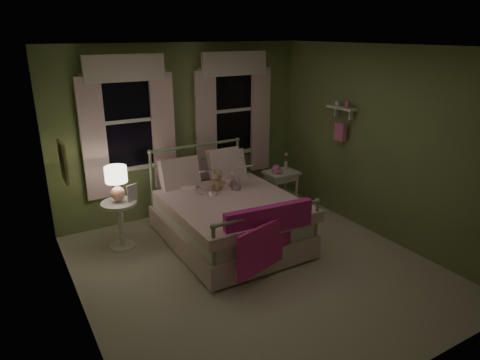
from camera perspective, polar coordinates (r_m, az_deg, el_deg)
room_shell at (r=4.83m, az=2.32°, el=1.77°), size 4.20×4.20×4.20m
bed at (r=5.81m, az=-1.64°, el=-4.85°), size 1.58×2.04×1.18m
pink_throw at (r=4.93m, az=4.02°, el=-6.54°), size 1.10×0.33×0.71m
child_left at (r=5.85m, az=-6.20°, el=1.41°), size 0.34×0.29×0.80m
child_right at (r=6.10m, az=-1.39°, el=1.70°), size 0.38×0.33×0.68m
book_left at (r=5.63m, az=-5.14°, el=0.67°), size 0.21×0.14×0.26m
book_right at (r=5.89m, az=-0.21°, el=1.16°), size 0.21×0.13×0.26m
teddy_bear at (r=5.88m, az=-3.02°, el=-0.22°), size 0.23×0.18×0.30m
nightstand_left at (r=5.86m, az=-15.67°, el=-4.93°), size 0.46×0.46×0.65m
table_lamp at (r=5.67m, az=-16.16°, el=0.01°), size 0.28×0.28×0.45m
book_nightstand at (r=5.72m, az=-14.71°, el=-2.85°), size 0.23×0.27×0.02m
nightstand_right at (r=6.81m, az=5.52°, el=0.32°), size 0.50×0.40×0.64m
pink_toy at (r=6.70m, az=4.89°, el=1.45°), size 0.14×0.20×0.14m
bud_vase at (r=6.84m, az=6.16°, el=2.50°), size 0.06×0.06×0.28m
window_left at (r=6.23m, az=-14.70°, el=8.20°), size 1.34×0.13×1.96m
window_right at (r=6.88m, az=-0.84°, el=9.82°), size 1.34×0.13×1.96m
wall_shelf at (r=6.46m, az=13.34°, el=7.80°), size 0.15×0.50×0.60m
framed_picture at (r=4.68m, az=-22.50°, el=2.25°), size 0.03×0.32×0.42m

